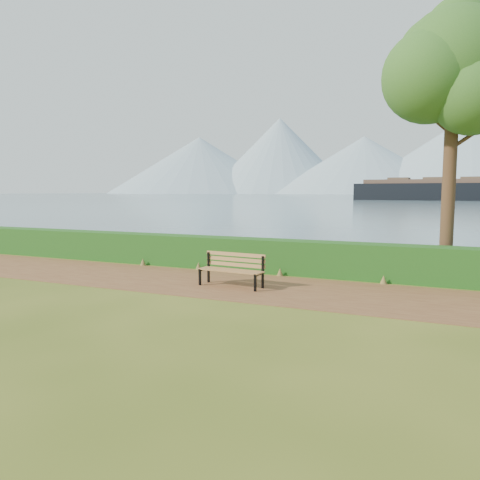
% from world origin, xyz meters
% --- Properties ---
extents(ground, '(140.00, 140.00, 0.00)m').
position_xyz_m(ground, '(0.00, 0.00, 0.00)').
color(ground, '#415317').
rests_on(ground, ground).
extents(path, '(40.00, 3.40, 0.01)m').
position_xyz_m(path, '(0.00, 0.30, 0.01)').
color(path, brown).
rests_on(path, ground).
extents(hedge, '(32.00, 0.85, 1.00)m').
position_xyz_m(hedge, '(0.00, 2.60, 0.50)').
color(hedge, '#154814').
rests_on(hedge, ground).
extents(water, '(700.00, 510.00, 0.00)m').
position_xyz_m(water, '(0.00, 260.00, 0.01)').
color(water, '#405967').
rests_on(water, ground).
extents(mountains, '(585.00, 190.00, 70.00)m').
position_xyz_m(mountains, '(-9.17, 406.05, 27.70)').
color(mountains, '#839DAF').
rests_on(mountains, ground).
extents(bench, '(1.77, 0.65, 0.87)m').
position_xyz_m(bench, '(0.95, 0.16, 0.50)').
color(bench, black).
rests_on(bench, ground).
extents(tree, '(3.62, 3.35, 7.60)m').
position_xyz_m(tree, '(5.98, 3.43, 5.65)').
color(tree, '#3C2918').
rests_on(tree, ground).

